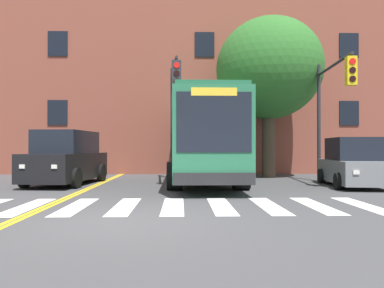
{
  "coord_description": "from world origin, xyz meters",
  "views": [
    {
      "loc": [
        1.31,
        -7.57,
        1.51
      ],
      "look_at": [
        1.65,
        8.3,
        1.65
      ],
      "focal_mm": 35.0,
      "sensor_mm": 36.0,
      "label": 1
    }
  ],
  "objects_px": {
    "city_bus": "(202,138)",
    "traffic_light_near_corner": "(331,97)",
    "car_black_near_lane": "(67,159)",
    "car_grey_far_lane": "(352,164)",
    "traffic_light_overhead": "(174,99)",
    "street_tree_curbside_large": "(268,69)",
    "car_white_behind_bus": "(175,157)"
  },
  "relations": [
    {
      "from": "car_black_near_lane",
      "to": "car_white_behind_bus",
      "type": "xyz_separation_m",
      "value": [
        4.19,
        9.94,
        -0.19
      ]
    },
    {
      "from": "city_bus",
      "to": "street_tree_curbside_large",
      "type": "distance_m",
      "value": 5.3
    },
    {
      "from": "city_bus",
      "to": "traffic_light_overhead",
      "type": "height_order",
      "value": "traffic_light_overhead"
    },
    {
      "from": "car_black_near_lane",
      "to": "street_tree_curbside_large",
      "type": "distance_m",
      "value": 10.63
    },
    {
      "from": "car_black_near_lane",
      "to": "car_white_behind_bus",
      "type": "height_order",
      "value": "car_black_near_lane"
    },
    {
      "from": "car_white_behind_bus",
      "to": "city_bus",
      "type": "bearing_deg",
      "value": -80.54
    },
    {
      "from": "car_grey_far_lane",
      "to": "traffic_light_overhead",
      "type": "distance_m",
      "value": 7.66
    },
    {
      "from": "traffic_light_overhead",
      "to": "street_tree_curbside_large",
      "type": "height_order",
      "value": "street_tree_curbside_large"
    },
    {
      "from": "city_bus",
      "to": "traffic_light_overhead",
      "type": "xyz_separation_m",
      "value": [
        -1.24,
        -0.82,
        1.64
      ]
    },
    {
      "from": "car_black_near_lane",
      "to": "street_tree_curbside_large",
      "type": "bearing_deg",
      "value": 20.29
    },
    {
      "from": "car_white_behind_bus",
      "to": "traffic_light_overhead",
      "type": "xyz_separation_m",
      "value": [
        0.17,
        -9.31,
        2.74
      ]
    },
    {
      "from": "city_bus",
      "to": "car_black_near_lane",
      "type": "relative_size",
      "value": 2.48
    },
    {
      "from": "car_white_behind_bus",
      "to": "car_black_near_lane",
      "type": "bearing_deg",
      "value": -112.85
    },
    {
      "from": "city_bus",
      "to": "traffic_light_near_corner",
      "type": "bearing_deg",
      "value": -20.45
    },
    {
      "from": "city_bus",
      "to": "traffic_light_near_corner",
      "type": "distance_m",
      "value": 5.71
    },
    {
      "from": "car_black_near_lane",
      "to": "car_grey_far_lane",
      "type": "xyz_separation_m",
      "value": [
        11.31,
        -1.1,
        -0.18
      ]
    },
    {
      "from": "car_black_near_lane",
      "to": "traffic_light_overhead",
      "type": "bearing_deg",
      "value": 8.32
    },
    {
      "from": "city_bus",
      "to": "car_white_behind_bus",
      "type": "relative_size",
      "value": 3.17
    },
    {
      "from": "car_black_near_lane",
      "to": "car_white_behind_bus",
      "type": "bearing_deg",
      "value": 67.15
    },
    {
      "from": "car_black_near_lane",
      "to": "traffic_light_overhead",
      "type": "xyz_separation_m",
      "value": [
        4.36,
        0.64,
        2.54
      ]
    },
    {
      "from": "car_black_near_lane",
      "to": "traffic_light_overhead",
      "type": "relative_size",
      "value": 0.92
    },
    {
      "from": "car_black_near_lane",
      "to": "street_tree_curbside_large",
      "type": "height_order",
      "value": "street_tree_curbside_large"
    },
    {
      "from": "car_grey_far_lane",
      "to": "car_black_near_lane",
      "type": "bearing_deg",
      "value": 174.43
    },
    {
      "from": "car_black_near_lane",
      "to": "city_bus",
      "type": "bearing_deg",
      "value": 14.56
    },
    {
      "from": "city_bus",
      "to": "street_tree_curbside_large",
      "type": "height_order",
      "value": "street_tree_curbside_large"
    },
    {
      "from": "traffic_light_overhead",
      "to": "traffic_light_near_corner",
      "type": "bearing_deg",
      "value": -9.77
    },
    {
      "from": "car_grey_far_lane",
      "to": "traffic_light_near_corner",
      "type": "xyz_separation_m",
      "value": [
        -0.57,
        0.64,
        2.67
      ]
    },
    {
      "from": "car_black_near_lane",
      "to": "traffic_light_near_corner",
      "type": "xyz_separation_m",
      "value": [
        10.74,
        -0.46,
        2.49
      ]
    },
    {
      "from": "traffic_light_near_corner",
      "to": "traffic_light_overhead",
      "type": "relative_size",
      "value": 0.99
    },
    {
      "from": "car_black_near_lane",
      "to": "traffic_light_near_corner",
      "type": "distance_m",
      "value": 11.04
    },
    {
      "from": "city_bus",
      "to": "car_black_near_lane",
      "type": "distance_m",
      "value": 5.86
    },
    {
      "from": "traffic_light_near_corner",
      "to": "street_tree_curbside_large",
      "type": "relative_size",
      "value": 0.65
    }
  ]
}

